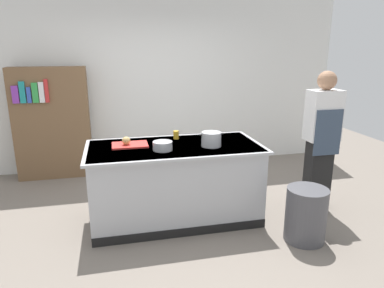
{
  "coord_description": "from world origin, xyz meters",
  "views": [
    {
      "loc": [
        -0.65,
        -3.75,
        1.99
      ],
      "look_at": [
        0.25,
        0.2,
        0.85
      ],
      "focal_mm": 32.66,
      "sensor_mm": 36.0,
      "label": 1
    }
  ],
  "objects_px": {
    "juice_cup": "(176,135)",
    "bookshelf": "(52,123)",
    "stock_pot": "(211,139)",
    "person_chef": "(321,139)",
    "trash_bin": "(306,215)",
    "mixing_bowl": "(163,146)",
    "onion": "(126,141)"
  },
  "relations": [
    {
      "from": "stock_pot",
      "to": "bookshelf",
      "type": "height_order",
      "value": "bookshelf"
    },
    {
      "from": "person_chef",
      "to": "mixing_bowl",
      "type": "bearing_deg",
      "value": 74.69
    },
    {
      "from": "stock_pot",
      "to": "person_chef",
      "type": "xyz_separation_m",
      "value": [
        1.36,
        -0.04,
        -0.07
      ]
    },
    {
      "from": "stock_pot",
      "to": "mixing_bowl",
      "type": "height_order",
      "value": "stock_pot"
    },
    {
      "from": "onion",
      "to": "bookshelf",
      "type": "distance_m",
      "value": 2.0
    },
    {
      "from": "onion",
      "to": "mixing_bowl",
      "type": "distance_m",
      "value": 0.45
    },
    {
      "from": "onion",
      "to": "person_chef",
      "type": "height_order",
      "value": "person_chef"
    },
    {
      "from": "juice_cup",
      "to": "person_chef",
      "type": "distance_m",
      "value": 1.75
    },
    {
      "from": "trash_bin",
      "to": "bookshelf",
      "type": "bearing_deg",
      "value": 137.48
    },
    {
      "from": "trash_bin",
      "to": "mixing_bowl",
      "type": "bearing_deg",
      "value": 155.25
    },
    {
      "from": "stock_pot",
      "to": "juice_cup",
      "type": "distance_m",
      "value": 0.52
    },
    {
      "from": "mixing_bowl",
      "to": "bookshelf",
      "type": "xyz_separation_m",
      "value": [
        -1.42,
        1.94,
        -0.09
      ]
    },
    {
      "from": "stock_pot",
      "to": "person_chef",
      "type": "bearing_deg",
      "value": -1.84
    },
    {
      "from": "trash_bin",
      "to": "juice_cup",
      "type": "bearing_deg",
      "value": 137.34
    },
    {
      "from": "juice_cup",
      "to": "mixing_bowl",
      "type": "bearing_deg",
      "value": -117.63
    },
    {
      "from": "onion",
      "to": "juice_cup",
      "type": "relative_size",
      "value": 0.94
    },
    {
      "from": "onion",
      "to": "trash_bin",
      "type": "xyz_separation_m",
      "value": [
        1.78,
        -0.88,
        -0.68
      ]
    },
    {
      "from": "onion",
      "to": "trash_bin",
      "type": "relative_size",
      "value": 0.16
    },
    {
      "from": "juice_cup",
      "to": "bookshelf",
      "type": "bearing_deg",
      "value": 137.58
    },
    {
      "from": "bookshelf",
      "to": "mixing_bowl",
      "type": "bearing_deg",
      "value": -53.82
    },
    {
      "from": "bookshelf",
      "to": "onion",
      "type": "bearing_deg",
      "value": -58.61
    },
    {
      "from": "trash_bin",
      "to": "stock_pot",
      "type": "bearing_deg",
      "value": 141.19
    },
    {
      "from": "stock_pot",
      "to": "person_chef",
      "type": "relative_size",
      "value": 0.17
    },
    {
      "from": "trash_bin",
      "to": "bookshelf",
      "type": "height_order",
      "value": "bookshelf"
    },
    {
      "from": "mixing_bowl",
      "to": "juice_cup",
      "type": "distance_m",
      "value": 0.49
    },
    {
      "from": "stock_pot",
      "to": "juice_cup",
      "type": "bearing_deg",
      "value": 129.28
    },
    {
      "from": "onion",
      "to": "bookshelf",
      "type": "height_order",
      "value": "bookshelf"
    },
    {
      "from": "mixing_bowl",
      "to": "person_chef",
      "type": "xyz_separation_m",
      "value": [
        1.92,
        -0.01,
        -0.03
      ]
    },
    {
      "from": "onion",
      "to": "stock_pot",
      "type": "xyz_separation_m",
      "value": [
        0.93,
        -0.2,
        0.01
      ]
    },
    {
      "from": "mixing_bowl",
      "to": "bookshelf",
      "type": "bearing_deg",
      "value": 126.18
    },
    {
      "from": "stock_pot",
      "to": "onion",
      "type": "bearing_deg",
      "value": 167.89
    },
    {
      "from": "stock_pot",
      "to": "trash_bin",
      "type": "xyz_separation_m",
      "value": [
        0.85,
        -0.68,
        -0.69
      ]
    }
  ]
}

